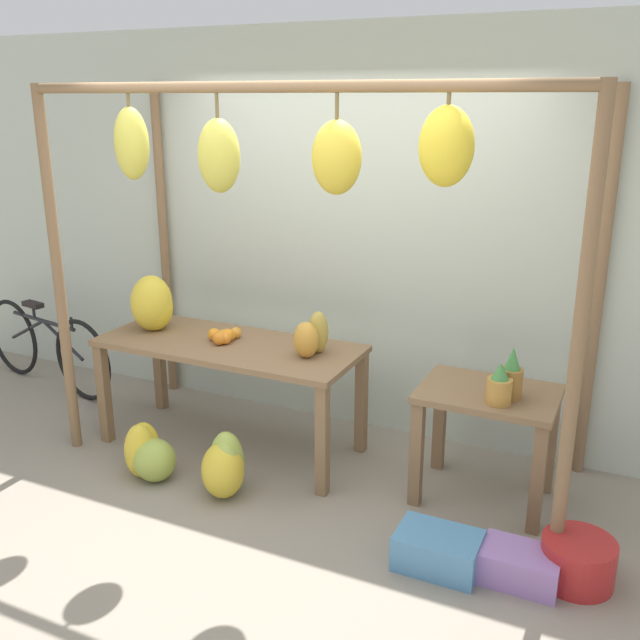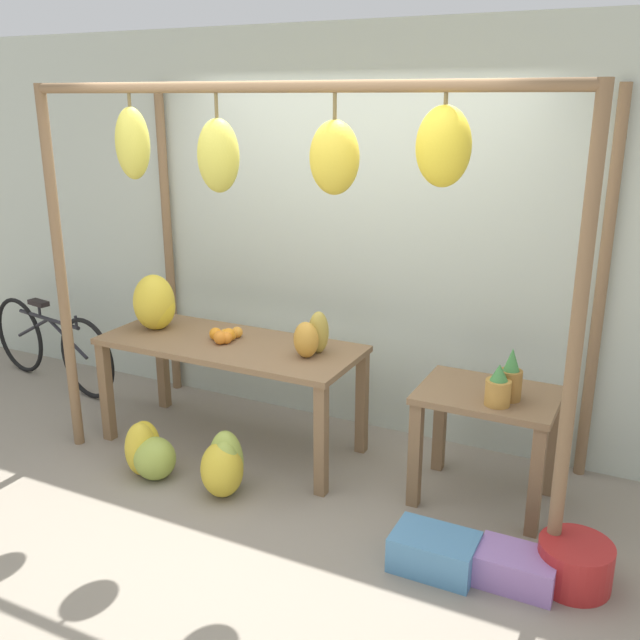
% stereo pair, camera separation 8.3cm
% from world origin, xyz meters
% --- Properties ---
extents(ground_plane, '(20.00, 20.00, 0.00)m').
position_xyz_m(ground_plane, '(0.00, 0.00, 0.00)').
color(ground_plane, gray).
extents(shop_wall_back, '(8.00, 0.08, 2.80)m').
position_xyz_m(shop_wall_back, '(0.00, 1.40, 1.40)').
color(shop_wall_back, '#B7C1B2').
rests_on(shop_wall_back, ground_plane).
extents(stall_awning, '(3.28, 1.27, 2.41)m').
position_xyz_m(stall_awning, '(0.06, 0.37, 1.80)').
color(stall_awning, brown).
rests_on(stall_awning, ground_plane).
extents(display_table_main, '(1.78, 0.72, 0.76)m').
position_xyz_m(display_table_main, '(-0.62, 0.64, 0.66)').
color(display_table_main, brown).
rests_on(display_table_main, ground_plane).
extents(display_table_side, '(0.79, 0.58, 0.70)m').
position_xyz_m(display_table_side, '(1.11, 0.71, 0.53)').
color(display_table_side, brown).
rests_on(display_table_side, ground_plane).
extents(banana_pile_on_table, '(0.38, 0.41, 0.39)m').
position_xyz_m(banana_pile_on_table, '(-1.24, 0.67, 0.94)').
color(banana_pile_on_table, yellow).
rests_on(banana_pile_on_table, display_table_main).
extents(orange_pile, '(0.19, 0.25, 0.09)m').
position_xyz_m(orange_pile, '(-0.65, 0.65, 0.80)').
color(orange_pile, orange).
rests_on(orange_pile, display_table_main).
extents(pineapple_cluster, '(0.18, 0.24, 0.31)m').
position_xyz_m(pineapple_cluster, '(1.22, 0.61, 0.81)').
color(pineapple_cluster, olive).
rests_on(pineapple_cluster, display_table_side).
extents(banana_pile_ground_left, '(0.45, 0.38, 0.36)m').
position_xyz_m(banana_pile_ground_left, '(-0.88, 0.05, 0.16)').
color(banana_pile_ground_left, '#9EB247').
rests_on(banana_pile_ground_left, ground_plane).
extents(banana_pile_ground_right, '(0.38, 0.39, 0.40)m').
position_xyz_m(banana_pile_ground_right, '(-0.31, 0.07, 0.18)').
color(banana_pile_ground_right, '#9EB247').
rests_on(banana_pile_ground_right, ground_plane).
extents(fruit_crate_white, '(0.43, 0.29, 0.19)m').
position_xyz_m(fruit_crate_white, '(1.06, -0.06, 0.10)').
color(fruit_crate_white, '#4C84B2').
rests_on(fruit_crate_white, ground_plane).
extents(blue_bucket, '(0.37, 0.37, 0.23)m').
position_xyz_m(blue_bucket, '(1.72, 0.13, 0.12)').
color(blue_bucket, '#AD2323').
rests_on(blue_bucket, ground_plane).
extents(parked_bicycle, '(1.61, 0.33, 0.71)m').
position_xyz_m(parked_bicycle, '(-2.58, 0.91, 0.35)').
color(parked_bicycle, black).
rests_on(parked_bicycle, ground_plane).
extents(papaya_pile, '(0.23, 0.30, 0.28)m').
position_xyz_m(papaya_pile, '(-0.01, 0.66, 0.88)').
color(papaya_pile, '#B2993D').
rests_on(papaya_pile, display_table_main).
extents(fruit_crate_purple, '(0.38, 0.26, 0.17)m').
position_xyz_m(fruit_crate_purple, '(1.47, 0.01, 0.09)').
color(fruit_crate_purple, '#9970B7').
rests_on(fruit_crate_purple, ground_plane).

